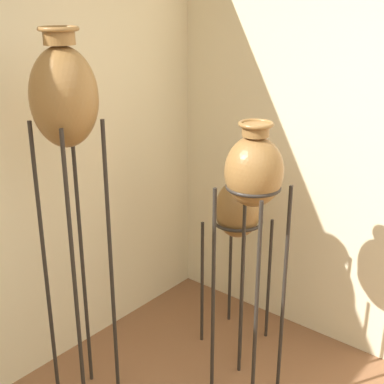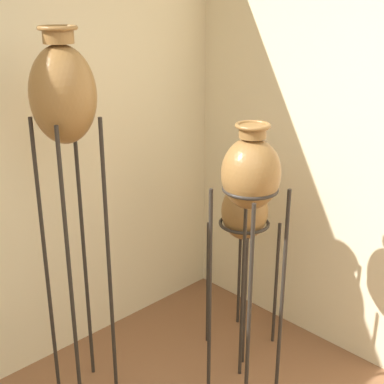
{
  "view_description": "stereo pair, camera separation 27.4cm",
  "coord_description": "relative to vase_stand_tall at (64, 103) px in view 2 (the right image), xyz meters",
  "views": [
    {
      "loc": [
        -0.73,
        -0.29,
        2.1
      ],
      "look_at": [
        1.25,
        1.35,
        1.14
      ],
      "focal_mm": 50.0,
      "sensor_mm": 36.0,
      "label": 1
    },
    {
      "loc": [
        -0.55,
        -0.49,
        2.1
      ],
      "look_at": [
        1.25,
        1.35,
        1.14
      ],
      "focal_mm": 50.0,
      "sensor_mm": 36.0,
      "label": 2
    }
  ],
  "objects": [
    {
      "name": "vase_stand_short",
      "position": [
        0.97,
        -0.29,
        -0.74
      ],
      "size": [
        0.32,
        0.32,
        1.16
      ],
      "color": "#28231E",
      "rests_on": "ground_plane"
    },
    {
      "name": "vase_stand_medium",
      "position": [
        0.59,
        -0.63,
        -0.36
      ],
      "size": [
        0.28,
        0.28,
        1.55
      ],
      "color": "#28231E",
      "rests_on": "ground_plane"
    },
    {
      "name": "vase_stand_tall",
      "position": [
        0.0,
        0.0,
        0.0
      ],
      "size": [
        0.31,
        0.31,
        1.97
      ],
      "color": "#28231E",
      "rests_on": "ground_plane"
    }
  ]
}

